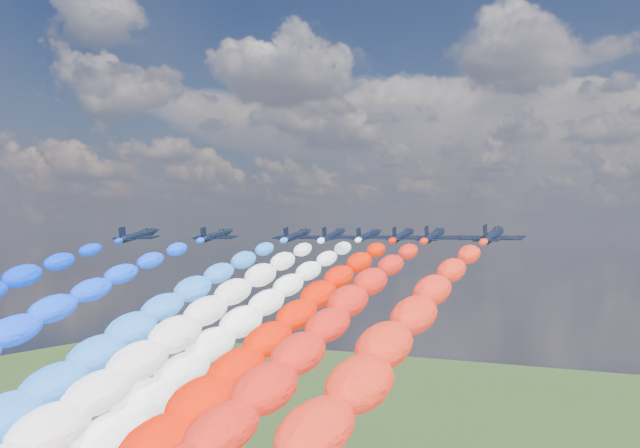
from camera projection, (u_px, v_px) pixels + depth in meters
The scene contains 14 objects.
jet_0 at pixel (138, 235), 136.79m from camera, with size 8.92×11.97×2.64m, color black, non-canonical shape.
jet_1 at pixel (216, 235), 142.81m from camera, with size 8.92×11.97×2.64m, color black, non-canonical shape.
jet_2 at pixel (297, 235), 145.11m from camera, with size 8.92×11.97×2.64m, color black, non-canonical shape.
trail_2 at pixel (115, 359), 100.50m from camera, with size 7.03×97.10×38.62m, color blue, non-canonical shape.
jet_3 at pixel (334, 235), 139.19m from camera, with size 8.92×11.97×2.64m, color black, non-canonical shape.
trail_3 at pixel (157, 367), 94.58m from camera, with size 7.03×97.10×38.62m, color white, non-canonical shape.
jet_4 at pixel (368, 235), 152.98m from camera, with size 8.92×11.97×2.64m, color black, non-canonical shape.
trail_4 at pixel (229, 350), 108.36m from camera, with size 7.03×97.10×38.62m, color white, non-canonical shape.
jet_5 at pixel (403, 235), 134.44m from camera, with size 8.92×11.97×2.64m, color black, non-canonical shape.
trail_5 at pixel (252, 374), 89.82m from camera, with size 7.03×97.10×38.62m, color red, non-canonical shape.
jet_6 at pixel (434, 235), 123.00m from camera, with size 8.92×11.97×2.64m, color black, non-canonical shape.
trail_6 at pixel (279, 394), 78.39m from camera, with size 7.03×97.10×38.62m, color red, non-canonical shape.
jet_7 at pixel (493, 235), 106.77m from camera, with size 8.92×11.97×2.64m, color black, non-canonical shape.
trail_7 at pixel (339, 436), 62.15m from camera, with size 7.03×97.10×38.62m, color red, non-canonical shape.
Camera 1 is at (60.85, -112.79, 88.03)m, focal length 42.00 mm.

